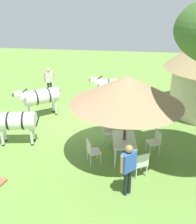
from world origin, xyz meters
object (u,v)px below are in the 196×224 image
at_px(guest_beside_umbrella, 128,165).
at_px(patio_chair_near_lawn, 110,130).
at_px(zebra_toward_hut, 15,121).
at_px(striped_lounge_chair, 120,119).
at_px(shade_umbrella, 127,90).
at_px(standing_watcher, 49,79).
at_px(patio_chair_near_hut, 155,140).
at_px(patio_chair_west_end, 141,163).
at_px(zebra_by_umbrella, 40,97).
at_px(patio_dining_table, 124,141).
at_px(zebra_nearest_camera, 113,85).
at_px(patio_chair_east_end, 92,150).

bearing_deg(guest_beside_umbrella, patio_chair_near_lawn, 60.49).
bearing_deg(zebra_toward_hut, striped_lounge_chair, -69.90).
bearing_deg(striped_lounge_chair, zebra_toward_hut, 143.71).
bearing_deg(shade_umbrella, standing_watcher, -141.72).
bearing_deg(patio_chair_near_hut, shade_umbrella, 90.00).
xyz_separation_m(patio_chair_west_end, zebra_toward_hut, (-1.47, -4.88, 0.45)).
bearing_deg(zebra_by_umbrella, patio_dining_table, -165.20).
height_order(patio_dining_table, standing_watcher, standing_watcher).
bearing_deg(striped_lounge_chair, patio_dining_table, -149.53).
xyz_separation_m(shade_umbrella, striped_lounge_chair, (-2.71, -0.34, -2.34)).
distance_m(zebra_nearest_camera, zebra_by_umbrella, 4.04).
xyz_separation_m(patio_chair_west_end, guest_beside_umbrella, (0.89, -0.38, 0.48)).
distance_m(patio_chair_near_lawn, zebra_by_umbrella, 4.12).
xyz_separation_m(guest_beside_umbrella, zebra_by_umbrella, (-5.02, -4.40, -0.00)).
height_order(shade_umbrella, standing_watcher, shade_umbrella).
bearing_deg(guest_beside_umbrella, zebra_nearest_camera, 53.64).
relative_size(patio_chair_east_end, patio_chair_near_hut, 1.00).
height_order(patio_chair_east_end, zebra_toward_hut, zebra_toward_hut).
bearing_deg(striped_lounge_chair, patio_chair_near_hut, -123.48).
xyz_separation_m(shade_umbrella, patio_chair_east_end, (0.54, -1.10, -2.07)).
height_order(patio_chair_west_end, guest_beside_umbrella, guest_beside_umbrella).
relative_size(patio_chair_near_hut, zebra_toward_hut, 0.41).
height_order(guest_beside_umbrella, zebra_nearest_camera, guest_beside_umbrella).
distance_m(patio_chair_west_end, guest_beside_umbrella, 1.08).
relative_size(patio_chair_west_end, zebra_by_umbrella, 0.47).
bearing_deg(patio_chair_east_end, standing_watcher, -177.11).
bearing_deg(shade_umbrella, zebra_toward_hut, -95.38).
bearing_deg(patio_dining_table, shade_umbrella, 135.00).
bearing_deg(zebra_nearest_camera, zebra_by_umbrella, 113.23).
xyz_separation_m(patio_chair_near_hut, zebra_nearest_camera, (-4.97, -2.06, 0.46)).
relative_size(patio_chair_east_end, zebra_toward_hut, 0.41).
relative_size(patio_chair_west_end, patio_chair_near_hut, 1.00).
height_order(guest_beside_umbrella, zebra_by_umbrella, guest_beside_umbrella).
bearing_deg(patio_chair_near_lawn, standing_watcher, -81.60).
bearing_deg(zebra_nearest_camera, guest_beside_umbrella, 175.75).
bearing_deg(patio_chair_west_end, shade_umbrella, 90.00).
xyz_separation_m(patio_chair_near_hut, guest_beside_umbrella, (2.43, -0.92, 0.48)).
height_order(patio_chair_near_lawn, zebra_by_umbrella, zebra_by_umbrella).
bearing_deg(patio_chair_west_end, patio_chair_near_lawn, 91.15).
bearing_deg(zebra_toward_hut, patio_chair_near_lawn, -90.30).
bearing_deg(standing_watcher, zebra_nearest_camera, 137.29).
bearing_deg(guest_beside_umbrella, shade_umbrella, 50.91).
distance_m(patio_chair_east_end, zebra_by_umbrella, 4.77).
height_order(guest_beside_umbrella, standing_watcher, guest_beside_umbrella).
height_order(shade_umbrella, zebra_nearest_camera, shade_umbrella).
bearing_deg(shade_umbrella, patio_chair_near_lawn, -148.77).
xyz_separation_m(shade_umbrella, zebra_nearest_camera, (-5.44, -0.94, -1.61)).
bearing_deg(patio_chair_west_end, zebra_nearest_camera, 74.26).
bearing_deg(patio_dining_table, zebra_nearest_camera, -170.25).
bearing_deg(patio_chair_near_hut, patio_chair_east_end, 91.65).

